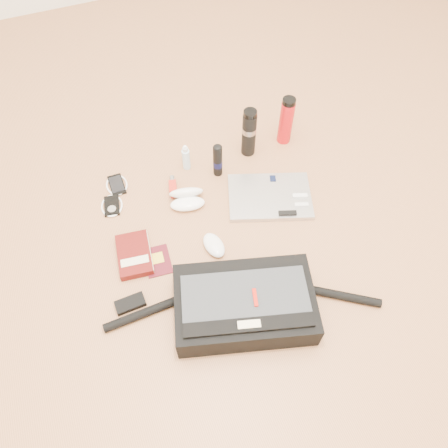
% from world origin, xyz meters
% --- Properties ---
extents(ground, '(4.00, 4.00, 0.00)m').
position_xyz_m(ground, '(0.00, 0.00, 0.00)').
color(ground, '#A56D44').
rests_on(ground, ground).
extents(messenger_bag, '(0.95, 0.42, 0.14)m').
position_xyz_m(messenger_bag, '(-0.04, -0.24, 0.06)').
color(messenger_bag, black).
rests_on(messenger_bag, ground).
extents(laptop, '(0.41, 0.34, 0.03)m').
position_xyz_m(laptop, '(0.26, 0.18, 0.01)').
color(laptop, '#AFAFB1').
rests_on(laptop, ground).
extents(book, '(0.15, 0.21, 0.04)m').
position_xyz_m(book, '(-0.34, 0.12, 0.02)').
color(book, '#4C0C0A').
rests_on(book, ground).
extents(passport, '(0.11, 0.14, 0.01)m').
position_xyz_m(passport, '(-0.27, 0.07, 0.00)').
color(passport, '#470C15').
rests_on(passport, ground).
extents(mouse, '(0.09, 0.13, 0.04)m').
position_xyz_m(mouse, '(-0.05, 0.04, 0.02)').
color(mouse, white).
rests_on(mouse, ground).
extents(sunglasses_case, '(0.17, 0.15, 0.08)m').
position_xyz_m(sunglasses_case, '(-0.07, 0.29, 0.03)').
color(sunglasses_case, white).
rests_on(sunglasses_case, ground).
extents(ipod, '(0.11, 0.11, 0.01)m').
position_xyz_m(ipod, '(-0.37, 0.39, 0.01)').
color(ipod, black).
rests_on(ipod, ground).
extents(phone, '(0.09, 0.12, 0.01)m').
position_xyz_m(phone, '(-0.32, 0.49, 0.01)').
color(phone, black).
rests_on(phone, ground).
extents(inhaler, '(0.05, 0.11, 0.03)m').
position_xyz_m(inhaler, '(-0.10, 0.39, 0.01)').
color(inhaler, red).
rests_on(inhaler, ground).
extents(spray_bottle, '(0.04, 0.04, 0.13)m').
position_xyz_m(spray_bottle, '(-0.01, 0.48, 0.06)').
color(spray_bottle, silver).
rests_on(spray_bottle, ground).
extents(aerosol_can, '(0.05, 0.05, 0.17)m').
position_xyz_m(aerosol_can, '(0.11, 0.40, 0.08)').
color(aerosol_can, black).
rests_on(aerosol_can, ground).
extents(thermos_black, '(0.07, 0.07, 0.24)m').
position_xyz_m(thermos_black, '(0.28, 0.47, 0.12)').
color(thermos_black, black).
rests_on(thermos_black, ground).
extents(thermos_red, '(0.08, 0.08, 0.24)m').
position_xyz_m(thermos_red, '(0.47, 0.47, 0.12)').
color(thermos_red, red).
rests_on(thermos_red, ground).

